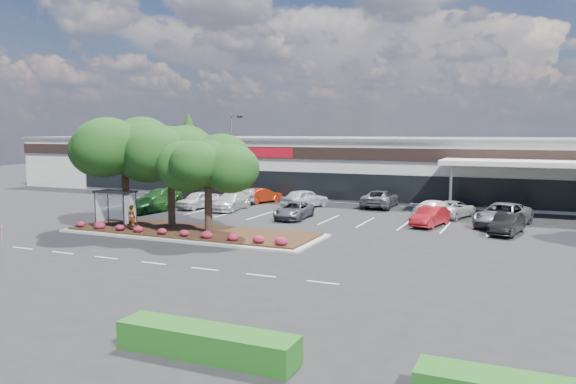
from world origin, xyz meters
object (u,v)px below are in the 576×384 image
at_px(light_pole, 233,165).
at_px(car_0, 159,198).
at_px(survey_stake, 2,232).
at_px(car_1, 150,205).

xyz_separation_m(light_pole, car_0, (-5.51, -4.28, -2.96)).
bearing_deg(survey_stake, car_0, 95.00).
distance_m(light_pole, survey_stake, 23.20).
relative_size(survey_stake, car_0, 0.20).
relative_size(light_pole, survey_stake, 7.67).
xyz_separation_m(car_0, car_1, (1.83, -3.81, -0.10)).
relative_size(car_0, car_1, 1.15).
distance_m(survey_stake, car_1, 14.58).
distance_m(survey_stake, car_0, 18.45).
bearing_deg(survey_stake, car_1, 89.12).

